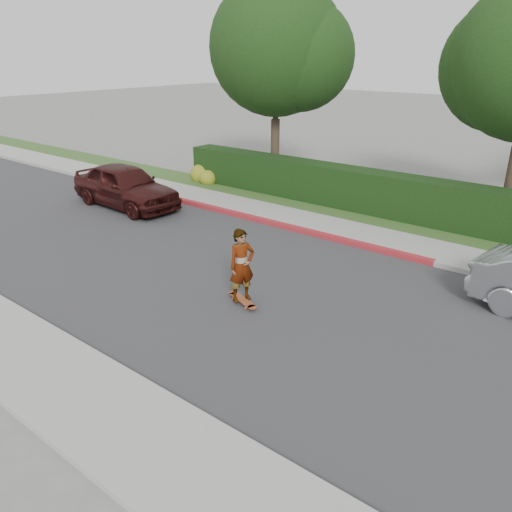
# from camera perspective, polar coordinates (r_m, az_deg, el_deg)

# --- Properties ---
(ground) EXTENTS (120.00, 120.00, 0.00)m
(ground) POSITION_cam_1_polar(r_m,az_deg,el_deg) (10.98, 7.42, -6.55)
(ground) COLOR slate
(ground) RESTS_ON ground
(road) EXTENTS (60.00, 8.00, 0.01)m
(road) POSITION_cam_1_polar(r_m,az_deg,el_deg) (10.98, 7.42, -6.53)
(road) COLOR #2D2D30
(road) RESTS_ON ground
(curb_near) EXTENTS (60.00, 0.20, 0.15)m
(curb_near) POSITION_cam_1_polar(r_m,az_deg,el_deg) (8.26, -8.25, -16.98)
(curb_near) COLOR #9E9E99
(curb_near) RESTS_ON ground
(sidewalk_near) EXTENTS (60.00, 1.60, 0.12)m
(sidewalk_near) POSITION_cam_1_polar(r_m,az_deg,el_deg) (7.84, -13.28, -20.09)
(sidewalk_near) COLOR gray
(sidewalk_near) RESTS_ON ground
(curb_far) EXTENTS (60.00, 0.20, 0.15)m
(curb_far) POSITION_cam_1_polar(r_m,az_deg,el_deg) (14.32, 16.01, 0.18)
(curb_far) COLOR #9E9E99
(curb_far) RESTS_ON ground
(curb_red_section) EXTENTS (12.00, 0.21, 0.15)m
(curb_red_section) POSITION_cam_1_polar(r_m,az_deg,el_deg) (16.67, 0.09, 4.23)
(curb_red_section) COLOR maroon
(curb_red_section) RESTS_ON ground
(sidewalk_far) EXTENTS (60.00, 1.60, 0.12)m
(sidewalk_far) POSITION_cam_1_polar(r_m,az_deg,el_deg) (15.11, 17.36, 1.14)
(sidewalk_far) COLOR gray
(sidewalk_far) RESTS_ON ground
(planting_strip) EXTENTS (60.00, 1.60, 0.10)m
(planting_strip) POSITION_cam_1_polar(r_m,az_deg,el_deg) (16.54, 19.44, 2.67)
(planting_strip) COLOR #2D4C1E
(planting_strip) RESTS_ON ground
(hedge) EXTENTS (15.00, 1.00, 1.50)m
(hedge) POSITION_cam_1_polar(r_m,az_deg,el_deg) (17.97, 11.38, 7.37)
(hedge) COLOR black
(hedge) RESTS_ON ground
(flowering_shrub) EXTENTS (1.40, 1.00, 0.90)m
(flowering_shrub) POSITION_cam_1_polar(r_m,az_deg,el_deg) (21.70, -6.08, 9.12)
(flowering_shrub) COLOR #2D4C19
(flowering_shrub) RESTS_ON ground
(tree_left) EXTENTS (5.99, 5.21, 8.00)m
(tree_left) POSITION_cam_1_polar(r_m,az_deg,el_deg) (21.01, 2.65, 22.35)
(tree_left) COLOR #33261C
(tree_left) RESTS_ON ground
(skateboard) EXTENTS (1.05, 0.53, 0.10)m
(skateboard) POSITION_cam_1_polar(r_m,az_deg,el_deg) (11.26, -1.58, -5.04)
(skateboard) COLOR #C16335
(skateboard) RESTS_ON ground
(skateboarder) EXTENTS (0.59, 0.71, 1.66)m
(skateboarder) POSITION_cam_1_polar(r_m,az_deg,el_deg) (10.90, -1.63, -1.09)
(skateboarder) COLOR white
(skateboarder) RESTS_ON skateboard
(car_maroon) EXTENTS (4.62, 2.01, 1.55)m
(car_maroon) POSITION_cam_1_polar(r_m,az_deg,el_deg) (18.74, -14.71, 7.78)
(car_maroon) COLOR #3B1412
(car_maroon) RESTS_ON ground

